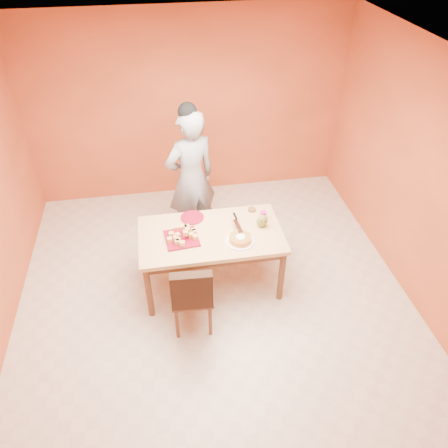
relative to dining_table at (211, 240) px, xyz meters
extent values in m
plane|color=beige|center=(-0.01, -0.39, -0.67)|extent=(5.00, 5.00, 0.00)
plane|color=white|center=(-0.01, -0.39, 2.03)|extent=(5.00, 5.00, 0.00)
plane|color=#DD5D33|center=(-0.01, 2.11, 0.68)|extent=(4.50, 0.00, 4.50)
plane|color=#DD5D33|center=(2.24, -0.39, 0.68)|extent=(0.00, 5.00, 5.00)
cube|color=tan|center=(0.00, 0.00, 0.07)|extent=(1.60, 0.90, 0.05)
cube|color=brown|center=(0.00, 0.00, -0.01)|extent=(1.48, 0.78, 0.10)
cylinder|color=brown|center=(-0.74, -0.39, -0.31)|extent=(0.07, 0.07, 0.71)
cylinder|color=brown|center=(-0.74, 0.39, -0.31)|extent=(0.07, 0.07, 0.71)
cylinder|color=brown|center=(0.74, -0.39, -0.31)|extent=(0.07, 0.07, 0.71)
cylinder|color=brown|center=(0.74, 0.39, -0.31)|extent=(0.07, 0.07, 0.71)
imported|color=gray|center=(-0.11, 0.92, 0.25)|extent=(0.79, 0.66, 1.84)
cube|color=maroon|center=(-0.33, -0.04, 0.10)|extent=(0.39, 0.39, 0.02)
cylinder|color=maroon|center=(-0.17, 0.32, 0.10)|extent=(0.33, 0.33, 0.02)
cylinder|color=white|center=(0.30, -0.19, 0.10)|extent=(0.34, 0.34, 0.01)
cylinder|color=gold|center=(0.30, -0.19, 0.13)|extent=(0.30, 0.30, 0.06)
cube|color=silver|center=(0.31, -0.01, 0.17)|extent=(0.07, 0.25, 0.01)
ellipsoid|color=olive|center=(0.59, 0.03, 0.17)|extent=(0.13, 0.11, 0.16)
cylinder|color=#CD1E80|center=(0.64, 0.17, 0.15)|extent=(0.08, 0.08, 0.11)
cylinder|color=#3D1F10|center=(0.55, 0.35, 0.11)|extent=(0.12, 0.12, 0.03)
camera|label=1|loc=(-0.48, -3.75, 3.17)|focal=35.00mm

